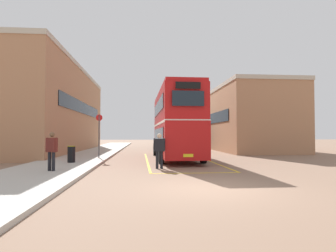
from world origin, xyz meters
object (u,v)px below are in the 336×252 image
object	(u,v)px
pedestrian_waiting_near	(52,148)
bus_stop_sign	(99,132)
single_deck_bus	(178,135)
litter_bin	(71,154)
double_decker_bus	(175,123)
pedestrian_boarding	(159,148)

from	to	relation	value
pedestrian_waiting_near	bus_stop_sign	distance (m)	6.94
single_deck_bus	pedestrian_waiting_near	distance (m)	24.77
litter_bin	bus_stop_sign	distance (m)	3.57
double_decker_bus	litter_bin	bearing A→B (deg)	-151.34
pedestrian_boarding	double_decker_bus	bearing A→B (deg)	75.55
pedestrian_boarding	single_deck_bus	bearing A→B (deg)	80.75
pedestrian_waiting_near	litter_bin	world-z (taller)	pedestrian_waiting_near
single_deck_bus	pedestrian_waiting_near	xyz separation A→B (m)	(-8.32, -23.32, -0.53)
litter_bin	pedestrian_boarding	bearing A→B (deg)	-23.62
pedestrian_waiting_near	litter_bin	xyz separation A→B (m)	(-0.08, 3.67, -0.50)
single_deck_bus	pedestrian_boarding	bearing A→B (deg)	-99.25
single_deck_bus	pedestrian_boarding	world-z (taller)	single_deck_bus
pedestrian_boarding	bus_stop_sign	size ratio (longest dim) A/B	0.60
single_deck_bus	litter_bin	distance (m)	21.40
single_deck_bus	pedestrian_boarding	xyz separation A→B (m)	(-3.55, -21.78, -0.61)
single_deck_bus	pedestrian_boarding	size ratio (longest dim) A/B	5.49
pedestrian_boarding	bus_stop_sign	bearing A→B (deg)	125.87
litter_bin	single_deck_bus	bearing A→B (deg)	66.86
double_decker_bus	bus_stop_sign	size ratio (longest dim) A/B	3.62
pedestrian_waiting_near	bus_stop_sign	bearing A→B (deg)	82.04
litter_bin	bus_stop_sign	bearing A→B (deg)	71.94
double_decker_bus	single_deck_bus	world-z (taller)	double_decker_bus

